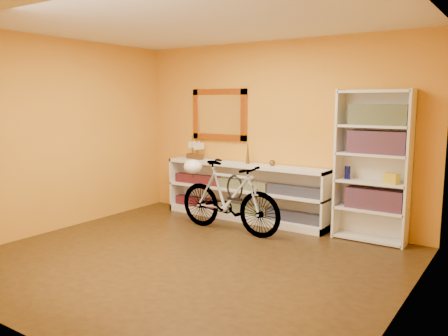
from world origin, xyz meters
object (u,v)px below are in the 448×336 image
Objects in this scene: bookcase at (372,167)px; bicycle at (229,197)px; helmet at (193,167)px; console_unit at (244,192)px.

bicycle is at bearing -158.05° from bookcase.
bookcase is at bearing 15.99° from helmet.
console_unit is at bearing 54.64° from helmet.
console_unit is 9.72× the size of helmet.
bookcase reaches higher than helmet.
bookcase is 2.40m from helmet.
bookcase is at bearing 0.77° from console_unit.
helmet is at bearing -164.01° from bookcase.
helmet is at bearing -125.36° from console_unit.
bicycle is at bearing -1.71° from helmet.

